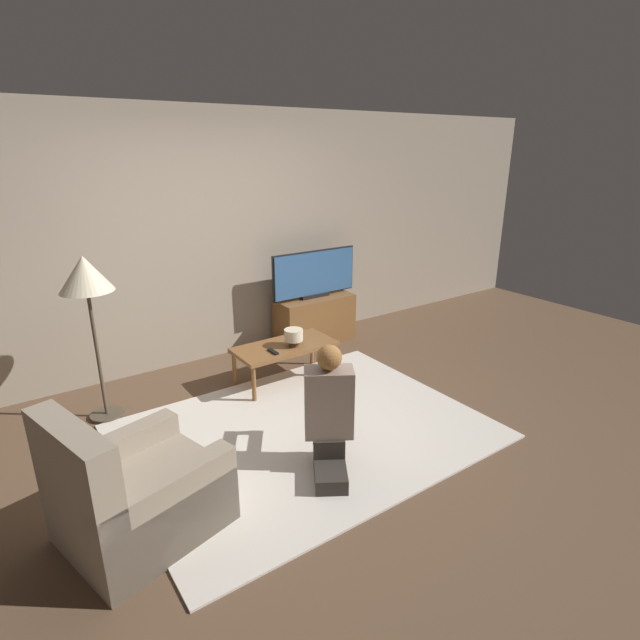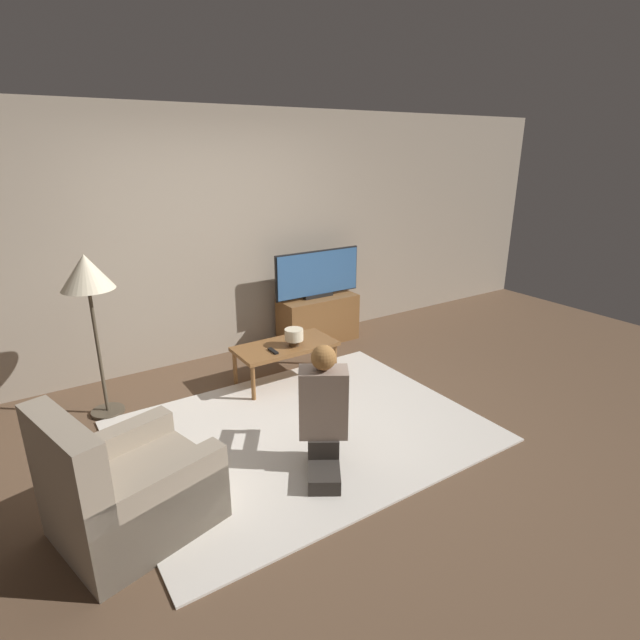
{
  "view_description": "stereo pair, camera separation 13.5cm",
  "coord_description": "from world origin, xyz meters",
  "px_view_note": "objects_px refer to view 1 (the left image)",
  "views": [
    {
      "loc": [
        -1.93,
        -2.97,
        2.21
      ],
      "look_at": [
        0.54,
        0.58,
        0.7
      ],
      "focal_mm": 28.0,
      "sensor_mm": 36.0,
      "label": 1
    },
    {
      "loc": [
        -1.82,
        -3.05,
        2.21
      ],
      "look_at": [
        0.54,
        0.58,
        0.7
      ],
      "focal_mm": 28.0,
      "sensor_mm": 36.0,
      "label": 2
    }
  ],
  "objects_px": {
    "floor_lamp": "(86,282)",
    "armchair": "(136,496)",
    "table_lamp": "(294,336)",
    "tv": "(314,274)",
    "coffee_table": "(285,349)",
    "person_kneeling": "(329,410)"
  },
  "relations": [
    {
      "from": "tv",
      "to": "floor_lamp",
      "type": "relative_size",
      "value": 0.78
    },
    {
      "from": "tv",
      "to": "person_kneeling",
      "type": "distance_m",
      "value": 2.5
    },
    {
      "from": "floor_lamp",
      "to": "table_lamp",
      "type": "height_order",
      "value": "floor_lamp"
    },
    {
      "from": "coffee_table",
      "to": "table_lamp",
      "type": "bearing_deg",
      "value": -49.94
    },
    {
      "from": "coffee_table",
      "to": "floor_lamp",
      "type": "height_order",
      "value": "floor_lamp"
    },
    {
      "from": "armchair",
      "to": "table_lamp",
      "type": "xyz_separation_m",
      "value": [
        1.85,
        1.2,
        0.22
      ]
    },
    {
      "from": "floor_lamp",
      "to": "tv",
      "type": "bearing_deg",
      "value": 9.9
    },
    {
      "from": "armchair",
      "to": "person_kneeling",
      "type": "relative_size",
      "value": 1.08
    },
    {
      "from": "floor_lamp",
      "to": "armchair",
      "type": "bearing_deg",
      "value": -96.12
    },
    {
      "from": "armchair",
      "to": "table_lamp",
      "type": "relative_size",
      "value": 5.61
    },
    {
      "from": "table_lamp",
      "to": "armchair",
      "type": "bearing_deg",
      "value": -146.94
    },
    {
      "from": "person_kneeling",
      "to": "table_lamp",
      "type": "distance_m",
      "value": 1.4
    },
    {
      "from": "armchair",
      "to": "person_kneeling",
      "type": "distance_m",
      "value": 1.34
    },
    {
      "from": "coffee_table",
      "to": "table_lamp",
      "type": "distance_m",
      "value": 0.17
    },
    {
      "from": "floor_lamp",
      "to": "person_kneeling",
      "type": "distance_m",
      "value": 2.16
    },
    {
      "from": "table_lamp",
      "to": "tv",
      "type": "bearing_deg",
      "value": 45.42
    },
    {
      "from": "tv",
      "to": "table_lamp",
      "type": "relative_size",
      "value": 6.08
    },
    {
      "from": "coffee_table",
      "to": "person_kneeling",
      "type": "relative_size",
      "value": 1.05
    },
    {
      "from": "floor_lamp",
      "to": "armchair",
      "type": "distance_m",
      "value": 1.83
    },
    {
      "from": "coffee_table",
      "to": "table_lamp",
      "type": "relative_size",
      "value": 5.45
    },
    {
      "from": "tv",
      "to": "floor_lamp",
      "type": "bearing_deg",
      "value": -170.1
    },
    {
      "from": "tv",
      "to": "armchair",
      "type": "xyz_separation_m",
      "value": [
        -2.64,
        -2.0,
        -0.55
      ]
    }
  ]
}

